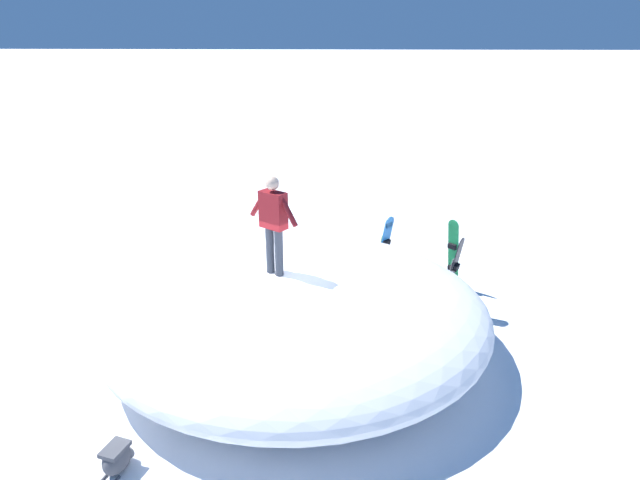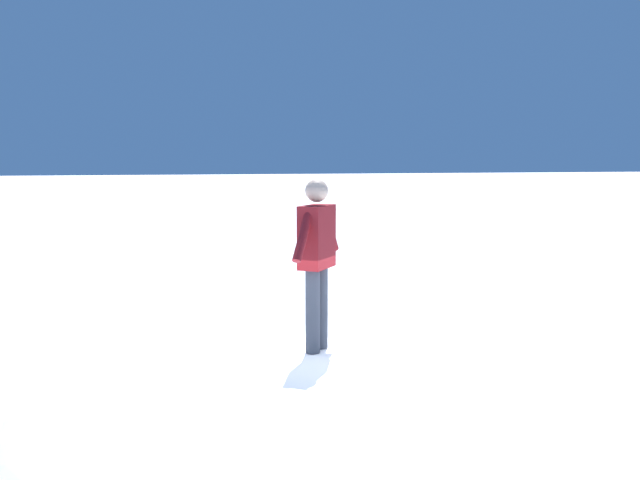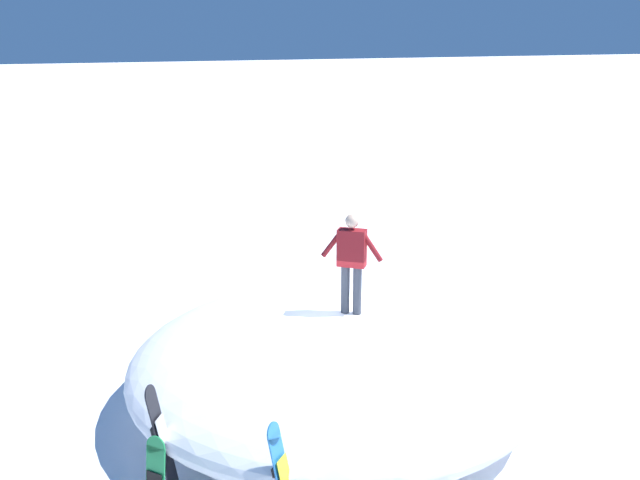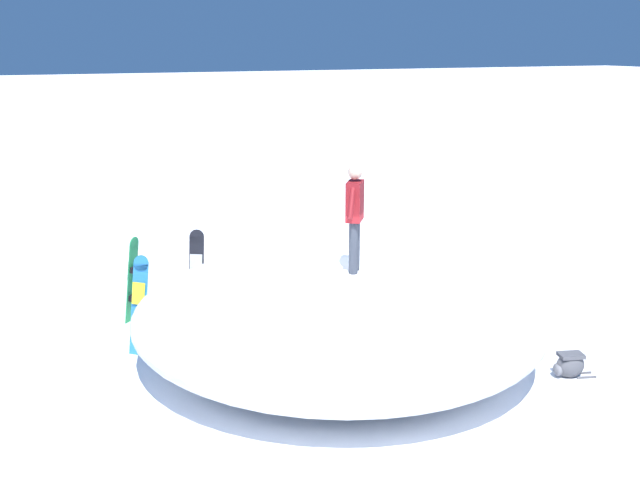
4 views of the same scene
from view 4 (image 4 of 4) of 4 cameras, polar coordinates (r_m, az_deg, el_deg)
The scene contains 7 objects.
ground at distance 13.33m, azimuth 1.28°, elevation -8.53°, with size 240.00×240.00×0.00m, color white.
snow_mound at distance 13.07m, azimuth 1.22°, elevation -5.29°, with size 6.77×6.53×1.58m, color white.
snowboarder_standing at distance 12.40m, azimuth 2.46°, elevation 2.05°, with size 0.87×0.67×1.67m.
snowboard_primary_upright at distance 13.78m, azimuth -12.59°, elevation -4.36°, with size 0.43×0.43×1.64m.
snowboard_secondary_upright at distance 15.20m, azimuth -13.06°, elevation -2.66°, with size 0.35×0.35×1.64m.
snowboard_tertiary_upright at distance 15.24m, azimuth -8.69°, elevation -2.33°, with size 0.42×0.40×1.68m.
backpack_near at distance 13.24m, azimuth 17.14°, elevation -8.39°, with size 0.43×0.69×0.39m.
Camera 4 is at (11.07, -5.41, 5.08)m, focal length 45.47 mm.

